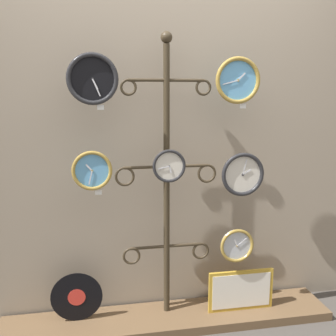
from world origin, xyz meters
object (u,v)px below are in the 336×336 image
object	(u,v)px
display_stand	(167,220)
picture_frame	(241,290)
clock_middle_right	(243,174)
clock_top_left	(92,79)
clock_middle_center	(169,166)
clock_middle_left	(92,171)
clock_bottom_right	(237,245)
vinyl_record	(77,297)
clock_top_right	(238,80)

from	to	relation	value
display_stand	picture_frame	bearing A→B (deg)	-9.78
display_stand	clock_middle_right	size ratio (longest dim) A/B	6.67
display_stand	picture_frame	xyz separation A→B (m)	(0.50, -0.09, -0.50)
clock_top_left	clock_middle_center	xyz separation A→B (m)	(0.45, 0.00, -0.52)
clock_top_left	clock_middle_left	xyz separation A→B (m)	(-0.02, 0.01, -0.53)
clock_bottom_right	clock_middle_left	bearing A→B (deg)	177.72
display_stand	clock_middle_center	bearing A→B (deg)	-88.55
picture_frame	vinyl_record	bearing A→B (deg)	176.50
clock_top_left	clock_top_right	xyz separation A→B (m)	(0.87, 0.01, -0.00)
clock_top_right	clock_top_left	bearing A→B (deg)	-179.42
clock_middle_right	vinyl_record	distance (m)	1.33
vinyl_record	clock_middle_right	bearing A→B (deg)	-4.10
display_stand	clock_bottom_right	distance (m)	0.49
display_stand	clock_middle_center	size ratio (longest dim) A/B	9.07
clock_top_right	clock_middle_left	world-z (taller)	clock_top_right
clock_top_right	vinyl_record	world-z (taller)	clock_top_right
display_stand	clock_middle_center	world-z (taller)	display_stand
clock_top_right	clock_middle_right	bearing A→B (deg)	-19.97
clock_middle_left	vinyl_record	size ratio (longest dim) A/B	0.73
clock_top_right	clock_middle_left	size ratio (longest dim) A/B	1.18
picture_frame	clock_middle_left	bearing A→B (deg)	179.37
clock_middle_right	picture_frame	size ratio (longest dim) A/B	0.62
clock_top_right	clock_middle_center	xyz separation A→B (m)	(-0.43, -0.00, -0.52)
display_stand	clock_top_right	xyz separation A→B (m)	(0.43, -0.08, 0.90)
display_stand	picture_frame	world-z (taller)	display_stand
clock_middle_center	clock_bottom_right	distance (m)	0.70
clock_middle_left	vinyl_record	bearing A→B (deg)	156.27
clock_middle_right	clock_top_right	bearing A→B (deg)	160.03
display_stand	clock_top_right	bearing A→B (deg)	-10.41
clock_middle_left	picture_frame	size ratio (longest dim) A/B	0.53
clock_middle_center	display_stand	bearing A→B (deg)	91.45
vinyl_record	clock_middle_center	bearing A→B (deg)	-6.16
clock_middle_right	clock_middle_left	bearing A→B (deg)	178.75
clock_middle_center	clock_bottom_right	size ratio (longest dim) A/B	0.91
clock_middle_left	clock_middle_center	distance (m)	0.47
clock_top_left	clock_top_right	bearing A→B (deg)	0.58
clock_top_left	clock_bottom_right	world-z (taller)	clock_top_left
clock_middle_center	clock_top_right	bearing A→B (deg)	0.63
clock_middle_right	picture_frame	distance (m)	0.81
clock_middle_center	vinyl_record	size ratio (longest dim) A/B	0.63
clock_middle_left	clock_middle_right	bearing A→B (deg)	-1.25
display_stand	picture_frame	size ratio (longest dim) A/B	4.16
clock_top_left	clock_middle_right	world-z (taller)	clock_top_left
display_stand	vinyl_record	distance (m)	0.76
display_stand	vinyl_record	bearing A→B (deg)	-178.16
display_stand	clock_middle_right	bearing A→B (deg)	-11.39
display_stand	clock_middle_left	xyz separation A→B (m)	(-0.47, -0.08, 0.37)
display_stand	clock_middle_center	xyz separation A→B (m)	(0.00, -0.08, 0.38)
display_stand	clock_top_left	world-z (taller)	display_stand
clock_middle_center	picture_frame	size ratio (longest dim) A/B	0.46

